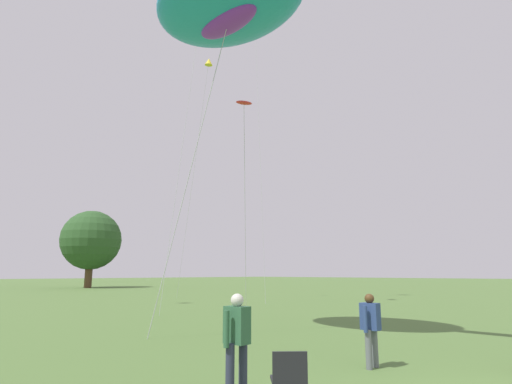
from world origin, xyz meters
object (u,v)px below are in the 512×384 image
Objects in this scene: small_kite_diamond_red at (208,65)px; small_kite_streamer_purple at (244,109)px; big_show_kite at (235,0)px; folding_chair at (289,376)px; person_photographer at (237,336)px; tree_oak_right at (91,240)px; person_dark_jacket at (371,325)px.

small_kite_streamer_purple is (-8.12, -12.60, -9.60)m from small_kite_diamond_red.
big_show_kite is 15.04× the size of folding_chair.
folding_chair is at bearing 172.04° from person_photographer.
tree_oak_right reaches higher than person_photographer.
person_photographer is at bearing 139.07° from big_show_kite.
tree_oak_right reaches higher than person_dark_jacket.
person_dark_jacket is 10.58m from small_kite_streamer_purple.
person_photographer is 54.00m from tree_oak_right.
person_dark_jacket is 0.15× the size of tree_oak_right.
tree_oak_right is (19.78, 49.97, 5.27)m from person_photographer.
small_kite_diamond_red is at bearing -35.60° from big_show_kite.
small_kite_streamer_purple is (6.21, 6.37, 7.49)m from person_photographer.
person_photographer is 0.18× the size of small_kite_streamer_purple.
big_show_kite reaches higher than tree_oak_right.
folding_chair is 0.10× the size of small_kite_streamer_purple.
person_photographer is (-3.62, -4.14, -9.93)m from big_show_kite.
folding_chair is at bearing -111.22° from tree_oak_right.
small_kite_streamer_purple reaches higher than person_dark_jacket.
big_show_kite reaches higher than small_kite_streamer_purple.
small_kite_diamond_red reaches higher than folding_chair.
big_show_kite is 11.01m from person_dark_jacket.
small_kite_streamer_purple is at bearing 93.22° from folding_chair.
small_kite_streamer_purple is (2.59, 2.23, -2.44)m from big_show_kite.
big_show_kite is at bearing -7.23° from person_dark_jacket.
tree_oak_right is (13.57, 43.60, -2.22)m from small_kite_streamer_purple.
tree_oak_right is at bearing -79.63° from small_kite_streamer_purple.
big_show_kite is 19.63m from small_kite_diamond_red.
big_show_kite is 8.15× the size of person_photographer.
person_photographer is 0.16× the size of tree_oak_right.
person_dark_jacket is 0.17× the size of small_kite_streamer_purple.
tree_oak_right is at bearing -21.91° from person_dark_jacket.
person_dark_jacket is 3.51m from folding_chair.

